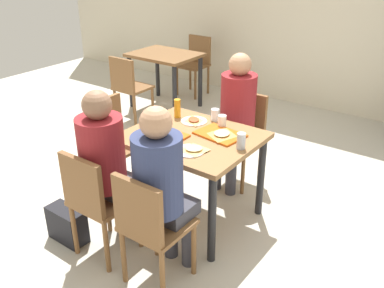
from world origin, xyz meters
TOP-DOWN VIEW (x-y plane):
  - ground_plane at (0.00, 0.00)m, footprint 10.00×10.00m
  - back_wall at (0.00, 3.20)m, footprint 10.00×0.10m
  - main_table at (0.00, 0.00)m, footprint 1.01×0.86m
  - chair_near_left at (-0.25, -0.81)m, footprint 0.40×0.40m
  - chair_near_right at (0.25, -0.81)m, footprint 0.40×0.40m
  - chair_far_side at (0.00, 0.81)m, footprint 0.40×0.40m
  - chair_left_end at (-0.89, 0.00)m, footprint 0.40×0.40m
  - person_in_red at (-0.25, -0.67)m, footprint 0.32×0.42m
  - person_in_brown_jacket at (0.25, -0.67)m, footprint 0.32×0.42m
  - person_far_side at (-0.00, 0.67)m, footprint 0.32×0.42m
  - tray_red_near at (-0.18, -0.15)m, footprint 0.37×0.27m
  - tray_red_far at (0.18, 0.13)m, footprint 0.39×0.31m
  - paper_plate_center at (-0.15, 0.24)m, footprint 0.22×0.22m
  - paper_plate_near_edge at (0.15, -0.24)m, footprint 0.22×0.22m
  - pizza_slice_a at (-0.17, -0.16)m, footprint 0.20×0.18m
  - pizza_slice_b at (0.20, 0.12)m, footprint 0.24×0.26m
  - pizza_slice_c at (-0.15, 0.23)m, footprint 0.21×0.22m
  - pizza_slice_d at (0.17, -0.21)m, footprint 0.24×0.24m
  - plastic_cup_a at (-0.03, 0.37)m, footprint 0.07×0.07m
  - plastic_cup_b at (0.03, -0.37)m, footprint 0.07×0.07m
  - plastic_cup_c at (-0.40, 0.06)m, footprint 0.07×0.07m
  - plastic_cup_d at (0.10, 0.28)m, footprint 0.07×0.07m
  - soda_can at (0.43, 0.02)m, footprint 0.07×0.07m
  - condiment_bottle at (-0.33, 0.24)m, footprint 0.06×0.06m
  - foil_bundle at (-0.43, -0.02)m, footprint 0.10×0.10m
  - handbag at (-0.60, -0.83)m, footprint 0.32×0.16m
  - background_table at (-1.87, 1.95)m, footprint 0.90×0.70m
  - background_chair_near at (-1.87, 1.22)m, footprint 0.40×0.40m
  - background_chair_far at (-1.87, 2.69)m, footprint 0.40×0.40m

SIDE VIEW (x-z plane):
  - ground_plane at x=0.00m, z-range -0.02..0.00m
  - handbag at x=-0.60m, z-range 0.00..0.28m
  - chair_near_left at x=-0.25m, z-range 0.08..0.94m
  - chair_near_right at x=0.25m, z-range 0.08..0.94m
  - chair_far_side at x=0.00m, z-range 0.08..0.94m
  - chair_left_end at x=-0.89m, z-range 0.08..0.94m
  - background_chair_near at x=-1.87m, z-range 0.08..0.94m
  - background_chair_far at x=-1.87m, z-range 0.08..0.94m
  - background_table at x=-1.87m, z-range 0.25..1.01m
  - main_table at x=0.00m, z-range 0.27..1.03m
  - person_in_red at x=-0.25m, z-range 0.12..1.39m
  - person_in_brown_jacket at x=0.25m, z-range 0.12..1.39m
  - person_far_side at x=0.00m, z-range 0.12..1.39m
  - paper_plate_center at x=-0.15m, z-range 0.76..0.77m
  - paper_plate_near_edge at x=0.15m, z-range 0.76..0.77m
  - tray_red_near at x=-0.18m, z-range 0.76..0.78m
  - tray_red_far at x=0.18m, z-range 0.76..0.78m
  - pizza_slice_c at x=-0.15m, z-range 0.77..0.79m
  - pizza_slice_d at x=0.17m, z-range 0.77..0.79m
  - pizza_slice_b at x=0.20m, z-range 0.77..0.79m
  - pizza_slice_a at x=-0.17m, z-range 0.77..0.79m
  - plastic_cup_a at x=-0.03m, z-range 0.76..0.86m
  - plastic_cup_b at x=0.03m, z-range 0.76..0.86m
  - plastic_cup_c at x=-0.40m, z-range 0.76..0.86m
  - plastic_cup_d at x=0.10m, z-range 0.76..0.86m
  - foil_bundle at x=-0.43m, z-range 0.76..0.86m
  - soda_can at x=0.43m, z-range 0.76..0.88m
  - condiment_bottle at x=-0.33m, z-range 0.76..0.92m
  - back_wall at x=0.00m, z-range 0.00..2.80m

